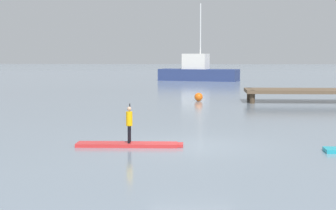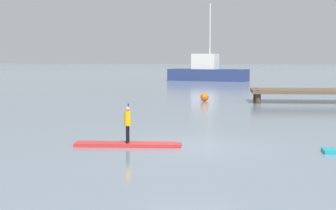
{
  "view_description": "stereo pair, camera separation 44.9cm",
  "coord_description": "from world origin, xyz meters",
  "px_view_note": "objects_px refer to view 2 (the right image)",
  "views": [
    {
      "loc": [
        0.4,
        -16.51,
        2.66
      ],
      "look_at": [
        -0.78,
        1.88,
        1.0
      ],
      "focal_mm": 62.09,
      "sensor_mm": 36.0,
      "label": 1
    },
    {
      "loc": [
        0.85,
        -16.48,
        2.66
      ],
      "look_at": [
        -0.78,
        1.88,
        1.0
      ],
      "focal_mm": 62.09,
      "sensor_mm": 36.0,
      "label": 2
    }
  ],
  "objects_px": {
    "paddleboard_near": "(128,144)",
    "mooring_buoy_near": "(205,97)",
    "paddler_child_solo": "(128,123)",
    "fishing_boat_green_midground": "(208,72)"
  },
  "relations": [
    {
      "from": "paddleboard_near",
      "to": "mooring_buoy_near",
      "type": "bearing_deg",
      "value": 83.49
    },
    {
      "from": "fishing_boat_green_midground",
      "to": "paddler_child_solo",
      "type": "bearing_deg",
      "value": -92.15
    },
    {
      "from": "paddleboard_near",
      "to": "paddler_child_solo",
      "type": "bearing_deg",
      "value": 101.51
    },
    {
      "from": "paddleboard_near",
      "to": "paddler_child_solo",
      "type": "xyz_separation_m",
      "value": [
        -0.0,
        0.01,
        0.63
      ]
    },
    {
      "from": "paddleboard_near",
      "to": "fishing_boat_green_midground",
      "type": "distance_m",
      "value": 39.23
    },
    {
      "from": "fishing_boat_green_midground",
      "to": "mooring_buoy_near",
      "type": "bearing_deg",
      "value": -89.21
    },
    {
      "from": "paddler_child_solo",
      "to": "fishing_boat_green_midground",
      "type": "xyz_separation_m",
      "value": [
        1.47,
        39.18,
        0.19
      ]
    },
    {
      "from": "paddleboard_near",
      "to": "mooring_buoy_near",
      "type": "distance_m",
      "value": 15.79
    },
    {
      "from": "paddler_child_solo",
      "to": "mooring_buoy_near",
      "type": "bearing_deg",
      "value": 83.47
    },
    {
      "from": "paddleboard_near",
      "to": "fishing_boat_green_midground",
      "type": "xyz_separation_m",
      "value": [
        1.47,
        39.2,
        0.82
      ]
    }
  ]
}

